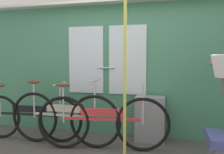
{
  "coord_description": "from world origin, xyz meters",
  "views": [
    {
      "loc": [
        0.78,
        -2.54,
        1.25
      ],
      "look_at": [
        0.03,
        0.52,
        1.0
      ],
      "focal_mm": 36.57,
      "sensor_mm": 36.0,
      "label": 1
    }
  ],
  "objects_px": {
    "bicycle_by_pole": "(29,117)",
    "handrail_pole": "(125,75)",
    "trash_bin_by_wall": "(150,119)",
    "bicycle_near_door": "(63,118)",
    "bicycle_leaning_behind": "(102,122)"
  },
  "relations": [
    {
      "from": "bicycle_by_pole",
      "to": "handrail_pole",
      "type": "height_order",
      "value": "handrail_pole"
    },
    {
      "from": "trash_bin_by_wall",
      "to": "handrail_pole",
      "type": "bearing_deg",
      "value": -106.36
    },
    {
      "from": "bicycle_near_door",
      "to": "bicycle_leaning_behind",
      "type": "xyz_separation_m",
      "value": [
        0.6,
        -0.05,
        -0.01
      ]
    },
    {
      "from": "bicycle_near_door",
      "to": "bicycle_leaning_behind",
      "type": "distance_m",
      "value": 0.6
    },
    {
      "from": "bicycle_near_door",
      "to": "bicycle_leaning_behind",
      "type": "bearing_deg",
      "value": -3.6
    },
    {
      "from": "bicycle_near_door",
      "to": "bicycle_leaning_behind",
      "type": "height_order",
      "value": "bicycle_near_door"
    },
    {
      "from": "bicycle_by_pole",
      "to": "trash_bin_by_wall",
      "type": "xyz_separation_m",
      "value": [
        1.8,
        0.4,
        -0.02
      ]
    },
    {
      "from": "trash_bin_by_wall",
      "to": "bicycle_by_pole",
      "type": "bearing_deg",
      "value": -167.39
    },
    {
      "from": "bicycle_leaning_behind",
      "to": "bicycle_by_pole",
      "type": "bearing_deg",
      "value": 166.89
    },
    {
      "from": "bicycle_by_pole",
      "to": "bicycle_near_door",
      "type": "bearing_deg",
      "value": -8.33
    },
    {
      "from": "bicycle_near_door",
      "to": "handrail_pole",
      "type": "relative_size",
      "value": 0.81
    },
    {
      "from": "bicycle_leaning_behind",
      "to": "trash_bin_by_wall",
      "type": "distance_m",
      "value": 0.79
    },
    {
      "from": "handrail_pole",
      "to": "bicycle_by_pole",
      "type": "bearing_deg",
      "value": 165.53
    },
    {
      "from": "bicycle_near_door",
      "to": "trash_bin_by_wall",
      "type": "distance_m",
      "value": 1.29
    },
    {
      "from": "bicycle_near_door",
      "to": "bicycle_leaning_behind",
      "type": "relative_size",
      "value": 0.94
    }
  ]
}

